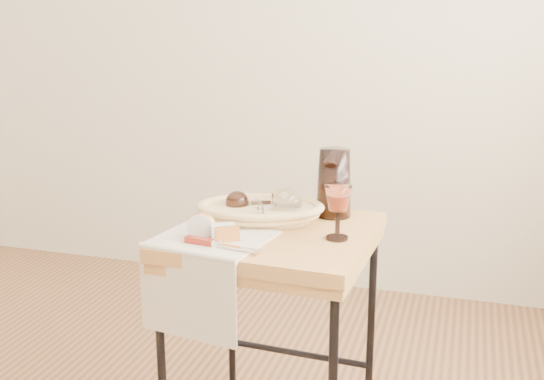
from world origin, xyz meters
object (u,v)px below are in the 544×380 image
(bread_basket, at_px, (260,212))
(apple_half, at_px, (202,225))
(table_knife, at_px, (219,244))
(wine_goblet, at_px, (338,212))
(side_table, at_px, (274,341))
(goblet_lying_b, at_px, (274,205))
(tea_towel, at_px, (213,238))
(goblet_lying_a, at_px, (252,203))
(pitcher, at_px, (334,183))

(bread_basket, height_order, apple_half, apple_half)
(table_knife, bearing_deg, apple_half, 147.69)
(wine_goblet, distance_m, table_knife, 0.33)
(side_table, xyz_separation_m, wine_goblet, (0.19, -0.03, 0.42))
(side_table, height_order, goblet_lying_b, goblet_lying_b)
(apple_half, bearing_deg, tea_towel, 10.88)
(goblet_lying_a, xyz_separation_m, apple_half, (-0.07, -0.23, -0.01))
(side_table, distance_m, wine_goblet, 0.46)
(goblet_lying_b, bearing_deg, apple_half, -179.63)
(pitcher, bearing_deg, apple_half, -133.20)
(wine_goblet, bearing_deg, tea_towel, -162.79)
(wine_goblet, bearing_deg, table_knife, -148.71)
(side_table, xyz_separation_m, goblet_lying_a, (-0.09, 0.09, 0.39))
(tea_towel, bearing_deg, pitcher, 58.70)
(pitcher, relative_size, table_knife, 1.15)
(tea_towel, height_order, pitcher, pitcher)
(goblet_lying_a, distance_m, wine_goblet, 0.31)
(pitcher, bearing_deg, table_knife, -121.07)
(pitcher, height_order, apple_half, pitcher)
(tea_towel, height_order, goblet_lying_a, goblet_lying_a)
(side_table, height_order, pitcher, pitcher)
(bread_basket, bearing_deg, goblet_lying_b, -35.06)
(pitcher, xyz_separation_m, table_knife, (-0.22, -0.38, -0.09))
(goblet_lying_a, bearing_deg, tea_towel, 62.16)
(side_table, distance_m, goblet_lying_b, 0.41)
(tea_towel, bearing_deg, side_table, 53.62)
(goblet_lying_a, xyz_separation_m, pitcher, (0.23, 0.09, 0.05))
(pitcher, height_order, wine_goblet, pitcher)
(tea_towel, bearing_deg, apple_half, -152.28)
(wine_goblet, height_order, apple_half, wine_goblet)
(side_table, relative_size, tea_towel, 2.40)
(goblet_lying_b, distance_m, pitcher, 0.20)
(goblet_lying_a, bearing_deg, table_knife, 73.40)
(side_table, bearing_deg, goblet_lying_a, 136.78)
(goblet_lying_b, bearing_deg, table_knife, -159.13)
(side_table, height_order, goblet_lying_a, goblet_lying_a)
(side_table, distance_m, bread_basket, 0.38)
(goblet_lying_a, xyz_separation_m, wine_goblet, (0.28, -0.12, 0.03))
(wine_goblet, bearing_deg, side_table, 170.45)
(tea_towel, distance_m, goblet_lying_a, 0.23)
(bread_basket, bearing_deg, tea_towel, -121.86)
(tea_towel, xyz_separation_m, bread_basket, (0.07, 0.20, 0.02))
(side_table, relative_size, pitcher, 2.83)
(side_table, bearing_deg, table_knife, -113.95)
(apple_half, bearing_deg, goblet_lying_b, 45.65)
(goblet_lying_b, distance_m, table_knife, 0.27)
(bread_basket, height_order, pitcher, pitcher)
(tea_towel, relative_size, goblet_lying_b, 2.04)
(tea_towel, relative_size, table_knife, 1.36)
(bread_basket, height_order, goblet_lying_a, goblet_lying_a)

